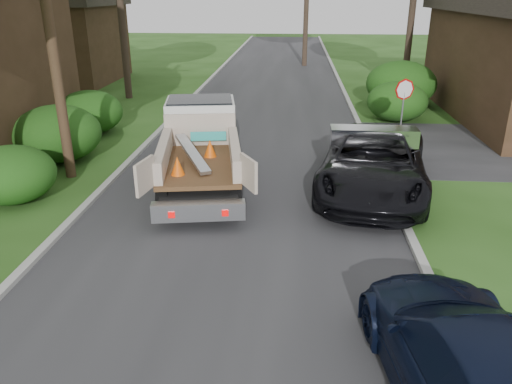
{
  "coord_description": "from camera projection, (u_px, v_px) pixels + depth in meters",
  "views": [
    {
      "loc": [
        1.33,
        -9.01,
        5.36
      ],
      "look_at": [
        0.54,
        1.2,
        1.2
      ],
      "focal_mm": 35.0,
      "sensor_mm": 36.0,
      "label": 1
    }
  ],
  "objects": [
    {
      "name": "ground",
      "position": [
        226.0,
        266.0,
        10.43
      ],
      "size": [
        120.0,
        120.0,
        0.0
      ],
      "primitive_type": "plane",
      "color": "#224513",
      "rests_on": "ground"
    },
    {
      "name": "curb_right",
      "position": [
        365.0,
        137.0,
        19.36
      ],
      "size": [
        0.2,
        90.0,
        0.12
      ],
      "primitive_type": "cube",
      "color": "#9E9E99",
      "rests_on": "ground"
    },
    {
      "name": "stop_sign",
      "position": [
        404.0,
        99.0,
        17.71
      ],
      "size": [
        0.71,
        0.32,
        2.48
      ],
      "color": "slate",
      "rests_on": "ground"
    },
    {
      "name": "hedge_left_b",
      "position": [
        57.0,
        133.0,
        16.55
      ],
      "size": [
        2.86,
        2.86,
        1.87
      ],
      "primitive_type": "ellipsoid",
      "color": "#103F0E",
      "rests_on": "ground"
    },
    {
      "name": "hedge_left_c",
      "position": [
        90.0,
        112.0,
        19.84
      ],
      "size": [
        2.6,
        2.6,
        1.7
      ],
      "primitive_type": "ellipsoid",
      "color": "#103F0E",
      "rests_on": "ground"
    },
    {
      "name": "hedge_right_b",
      "position": [
        401.0,
        84.0,
        24.34
      ],
      "size": [
        3.38,
        3.38,
        2.21
      ],
      "primitive_type": "ellipsoid",
      "color": "#103F0E",
      "rests_on": "ground"
    },
    {
      "name": "navy_suv",
      "position": [
        477.0,
        371.0,
        6.49
      ],
      "size": [
        2.74,
        5.42,
        1.51
      ],
      "primitive_type": "imported",
      "rotation": [
        0.0,
        0.0,
        3.27
      ],
      "color": "black",
      "rests_on": "ground"
    },
    {
      "name": "black_pickup",
      "position": [
        374.0,
        162.0,
        14.01
      ],
      "size": [
        3.85,
        6.56,
        1.71
      ],
      "primitive_type": "imported",
      "rotation": [
        0.0,
        0.0,
        -0.17
      ],
      "color": "black",
      "rests_on": "ground"
    },
    {
      "name": "hedge_left_a",
      "position": [
        11.0,
        175.0,
        13.36
      ],
      "size": [
        2.34,
        2.34,
        1.53
      ],
      "primitive_type": "ellipsoid",
      "color": "#103F0E",
      "rests_on": "ground"
    },
    {
      "name": "flatbed_truck",
      "position": [
        200.0,
        140.0,
        14.86
      ],
      "size": [
        3.33,
        6.17,
        2.22
      ],
      "rotation": [
        0.0,
        0.0,
        0.16
      ],
      "color": "black",
      "rests_on": "ground"
    },
    {
      "name": "hedge_right_a",
      "position": [
        397.0,
        101.0,
        21.71
      ],
      "size": [
        2.6,
        2.6,
        1.7
      ],
      "primitive_type": "ellipsoid",
      "color": "#103F0E",
      "rests_on": "ground"
    },
    {
      "name": "house_left_far",
      "position": [
        54.0,
        31.0,
        30.58
      ],
      "size": [
        7.56,
        7.56,
        6.0
      ],
      "color": "#372516",
      "rests_on": "ground"
    },
    {
      "name": "road",
      "position": [
        260.0,
        136.0,
        19.67
      ],
      "size": [
        8.0,
        90.0,
        0.02
      ],
      "primitive_type": "cube",
      "color": "#28282B",
      "rests_on": "ground"
    },
    {
      "name": "curb_left",
      "position": [
        158.0,
        133.0,
        19.94
      ],
      "size": [
        0.2,
        90.0,
        0.12
      ],
      "primitive_type": "cube",
      "color": "#9E9E99",
      "rests_on": "ground"
    }
  ]
}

